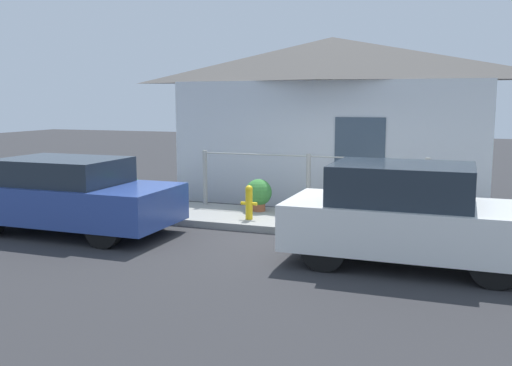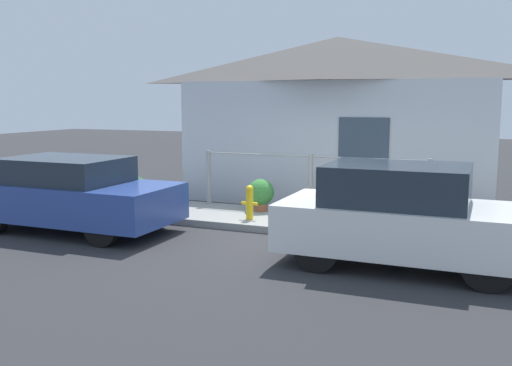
# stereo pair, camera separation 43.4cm
# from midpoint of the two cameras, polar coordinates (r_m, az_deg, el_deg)

# --- Properties ---
(ground_plane) EXTENTS (60.00, 60.00, 0.00)m
(ground_plane) POSITION_cam_midpoint_polar(r_m,az_deg,el_deg) (10.57, 1.61, -5.24)
(ground_plane) COLOR #2D2D30
(sidewalk) EXTENTS (24.00, 1.86, 0.14)m
(sidewalk) POSITION_cam_midpoint_polar(r_m,az_deg,el_deg) (11.42, 3.10, -3.87)
(sidewalk) COLOR gray
(sidewalk) RESTS_ON ground_plane
(house) EXTENTS (7.62, 2.23, 3.94)m
(house) POSITION_cam_midpoint_polar(r_m,az_deg,el_deg) (13.76, 6.56, 11.16)
(house) COLOR silver
(house) RESTS_ON ground_plane
(fence) EXTENTS (4.90, 0.10, 1.22)m
(fence) POSITION_cam_midpoint_polar(r_m,az_deg,el_deg) (12.03, 4.23, 0.31)
(fence) COLOR #999993
(fence) RESTS_ON sidewalk
(car_left) EXTENTS (4.00, 1.80, 1.40)m
(car_left) POSITION_cam_midpoint_polar(r_m,az_deg,el_deg) (11.29, -19.21, -1.14)
(car_left) COLOR #2D4793
(car_left) RESTS_ON ground_plane
(car_right) EXTENTS (3.72, 1.77, 1.53)m
(car_right) POSITION_cam_midpoint_polar(r_m,az_deg,el_deg) (8.81, 13.63, -3.16)
(car_right) COLOR white
(car_right) RESTS_ON ground_plane
(fire_hydrant) EXTENTS (0.33, 0.15, 0.68)m
(fire_hydrant) POSITION_cam_midpoint_polar(r_m,az_deg,el_deg) (11.23, -1.81, -1.87)
(fire_hydrant) COLOR yellow
(fire_hydrant) RESTS_ON sidewalk
(potted_plant_near_hydrant) EXTENTS (0.57, 0.57, 0.68)m
(potted_plant_near_hydrant) POSITION_cam_midpoint_polar(r_m,az_deg,el_deg) (12.06, -0.77, -1.05)
(potted_plant_near_hydrant) COLOR #9E5638
(potted_plant_near_hydrant) RESTS_ON sidewalk
(potted_plant_by_fence) EXTENTS (0.43, 0.43, 0.55)m
(potted_plant_by_fence) POSITION_cam_midpoint_polar(r_m,az_deg,el_deg) (13.61, -13.18, -0.45)
(potted_plant_by_fence) COLOR brown
(potted_plant_by_fence) RESTS_ON sidewalk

